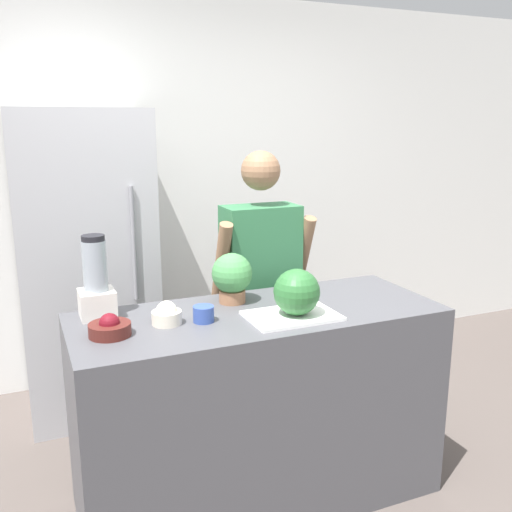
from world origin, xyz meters
The scene contains 11 objects.
wall_back centered at (0.00, 1.98, 1.30)m, with size 8.00×0.06×2.60m.
counter_island centered at (0.00, 0.32, 0.47)m, with size 1.66×0.65×0.94m.
refrigerator centered at (-0.60, 1.58, 0.92)m, with size 0.77×0.72×1.84m.
person centered at (0.25, 0.87, 0.83)m, with size 0.55×0.26×1.62m.
cutting_board centered at (0.10, 0.20, 0.95)m, with size 0.39×0.27×0.01m.
watermelon centered at (0.12, 0.19, 1.05)m, with size 0.20×0.20×0.20m.
bowl_cherries centered at (-0.66, 0.29, 0.97)m, with size 0.17×0.17×0.09m.
bowl_cream centered at (-0.42, 0.33, 0.98)m, with size 0.13×0.13×0.10m.
bowl_small_blue centered at (-0.27, 0.30, 0.97)m, with size 0.09×0.09×0.07m.
blender centered at (-0.67, 0.54, 1.09)m, with size 0.15×0.15×0.36m.
potted_plant centered at (-0.06, 0.50, 1.07)m, with size 0.19×0.19×0.24m.
Camera 1 is at (-0.96, -1.91, 1.77)m, focal length 40.00 mm.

